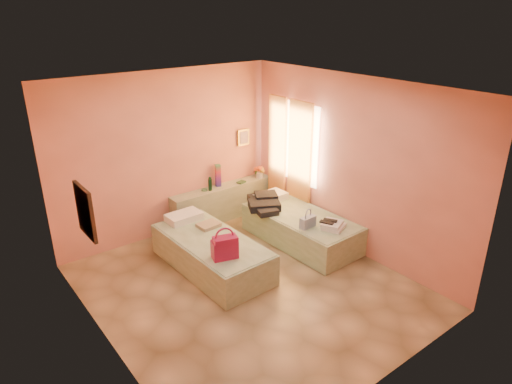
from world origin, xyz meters
TOP-DOWN VIEW (x-y plane):
  - ground at (0.00, 0.00)m, footprint 4.50×4.50m
  - room_walls at (0.21, 0.57)m, footprint 4.02×4.51m
  - headboard_ledge at (0.98, 2.10)m, footprint 2.05×0.30m
  - bed_left at (-0.13, 0.76)m, footprint 0.95×2.02m
  - bed_right at (1.50, 0.54)m, footprint 0.95×2.02m
  - water_bottle at (0.70, 2.07)m, footprint 0.07×0.07m
  - rainbow_box at (0.93, 2.16)m, footprint 0.11×0.11m
  - small_dish at (0.60, 2.12)m, footprint 0.11×0.11m
  - green_book at (1.35, 2.03)m, footprint 0.18×0.15m
  - flower_vase at (1.79, 2.03)m, footprint 0.26×0.26m
  - magenta_handbag at (-0.27, 0.19)m, footprint 0.39×0.29m
  - khaki_garment at (0.05, 1.12)m, footprint 0.34×0.28m
  - clothes_pile at (1.22, 1.12)m, footprint 0.72×0.72m
  - blue_handbag at (1.27, 0.16)m, footprint 0.28×0.14m
  - towel_stack at (1.57, -0.12)m, footprint 0.44×0.41m
  - sandal_pair at (1.51, -0.07)m, footprint 0.23×0.26m

SIDE VIEW (x-z plane):
  - ground at x=0.00m, z-range 0.00..0.00m
  - bed_left at x=-0.13m, z-range 0.00..0.50m
  - bed_right at x=1.50m, z-range 0.00..0.50m
  - headboard_ledge at x=0.98m, z-range 0.00..0.65m
  - khaki_garment at x=0.05m, z-range 0.50..0.56m
  - towel_stack at x=1.57m, z-range 0.50..0.60m
  - clothes_pile at x=1.22m, z-range 0.50..0.67m
  - blue_handbag at x=1.27m, z-range 0.50..0.68m
  - sandal_pair at x=1.51m, z-range 0.60..0.62m
  - green_book at x=1.35m, z-range 0.65..0.68m
  - small_dish at x=0.60m, z-range 0.65..0.68m
  - magenta_handbag at x=-0.27m, z-range 0.50..0.83m
  - water_bottle at x=0.70m, z-range 0.65..0.89m
  - flower_vase at x=1.79m, z-range 0.65..0.93m
  - rainbow_box at x=0.93m, z-range 0.65..1.06m
  - room_walls at x=0.21m, z-range 0.38..3.19m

